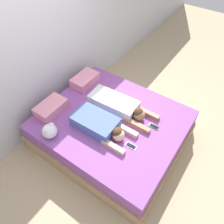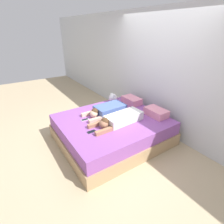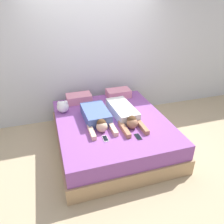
{
  "view_description": "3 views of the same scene",
  "coord_description": "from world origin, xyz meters",
  "px_view_note": "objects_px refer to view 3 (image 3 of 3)",
  "views": [
    {
      "loc": [
        -1.75,
        -1.22,
        3.01
      ],
      "look_at": [
        0.0,
        0.0,
        0.67
      ],
      "focal_mm": 35.0,
      "sensor_mm": 36.0,
      "label": 1
    },
    {
      "loc": [
        2.64,
        -1.76,
        2.21
      ],
      "look_at": [
        0.0,
        0.0,
        0.67
      ],
      "focal_mm": 28.0,
      "sensor_mm": 36.0,
      "label": 2
    },
    {
      "loc": [
        -0.94,
        -3.0,
        2.39
      ],
      "look_at": [
        0.0,
        0.0,
        0.67
      ],
      "focal_mm": 35.0,
      "sensor_mm": 36.0,
      "label": 3
    }
  ],
  "objects_px": {
    "person_left": "(97,117)",
    "plush_toy": "(63,106)",
    "person_right": "(124,113)",
    "pillow_head_right": "(118,93)",
    "pillow_head_left": "(79,98)",
    "cell_phone_left": "(105,139)",
    "bed": "(112,133)",
    "cell_phone_right": "(138,137)"
  },
  "relations": [
    {
      "from": "bed",
      "to": "pillow_head_right",
      "type": "height_order",
      "value": "pillow_head_right"
    },
    {
      "from": "cell_phone_right",
      "to": "plush_toy",
      "type": "xyz_separation_m",
      "value": [
        -0.97,
        1.11,
        0.1
      ]
    },
    {
      "from": "pillow_head_right",
      "to": "cell_phone_right",
      "type": "distance_m",
      "value": 1.46
    },
    {
      "from": "cell_phone_left",
      "to": "plush_toy",
      "type": "xyz_separation_m",
      "value": [
        -0.49,
        1.02,
        0.1
      ]
    },
    {
      "from": "person_left",
      "to": "cell_phone_right",
      "type": "distance_m",
      "value": 0.78
    },
    {
      "from": "pillow_head_right",
      "to": "cell_phone_left",
      "type": "xyz_separation_m",
      "value": [
        -0.66,
        -1.34,
        -0.07
      ]
    },
    {
      "from": "bed",
      "to": "cell_phone_right",
      "type": "xyz_separation_m",
      "value": [
        0.22,
        -0.59,
        0.27
      ]
    },
    {
      "from": "plush_toy",
      "to": "bed",
      "type": "bearing_deg",
      "value": -35.12
    },
    {
      "from": "pillow_head_right",
      "to": "pillow_head_left",
      "type": "bearing_deg",
      "value": 180.0
    },
    {
      "from": "pillow_head_right",
      "to": "plush_toy",
      "type": "relative_size",
      "value": 2.19
    },
    {
      "from": "cell_phone_right",
      "to": "pillow_head_right",
      "type": "bearing_deg",
      "value": 82.67
    },
    {
      "from": "bed",
      "to": "person_right",
      "type": "relative_size",
      "value": 1.91
    },
    {
      "from": "person_left",
      "to": "person_right",
      "type": "relative_size",
      "value": 0.83
    },
    {
      "from": "person_left",
      "to": "cell_phone_right",
      "type": "xyz_separation_m",
      "value": [
        0.47,
        -0.62,
        -0.08
      ]
    },
    {
      "from": "person_left",
      "to": "plush_toy",
      "type": "relative_size",
      "value": 4.29
    },
    {
      "from": "bed",
      "to": "pillow_head_right",
      "type": "relative_size",
      "value": 4.47
    },
    {
      "from": "person_left",
      "to": "pillow_head_right",
      "type": "bearing_deg",
      "value": 51.35
    },
    {
      "from": "cell_phone_right",
      "to": "person_right",
      "type": "bearing_deg",
      "value": 89.44
    },
    {
      "from": "cell_phone_left",
      "to": "pillow_head_right",
      "type": "bearing_deg",
      "value": 63.76
    },
    {
      "from": "pillow_head_right",
      "to": "person_right",
      "type": "xyz_separation_m",
      "value": [
        -0.18,
        -0.83,
        0.01
      ]
    },
    {
      "from": "pillow_head_right",
      "to": "cell_phone_left",
      "type": "relative_size",
      "value": 3.04
    },
    {
      "from": "person_right",
      "to": "pillow_head_right",
      "type": "bearing_deg",
      "value": 77.81
    },
    {
      "from": "person_left",
      "to": "person_right",
      "type": "distance_m",
      "value": 0.48
    },
    {
      "from": "person_left",
      "to": "cell_phone_left",
      "type": "relative_size",
      "value": 5.96
    },
    {
      "from": "pillow_head_left",
      "to": "pillow_head_right",
      "type": "xyz_separation_m",
      "value": [
        0.81,
        0.0,
        0.0
      ]
    },
    {
      "from": "pillow_head_right",
      "to": "cell_phone_right",
      "type": "height_order",
      "value": "pillow_head_right"
    },
    {
      "from": "bed",
      "to": "pillow_head_right",
      "type": "distance_m",
      "value": 1.0
    },
    {
      "from": "pillow_head_left",
      "to": "pillow_head_right",
      "type": "relative_size",
      "value": 1.0
    },
    {
      "from": "cell_phone_right",
      "to": "plush_toy",
      "type": "bearing_deg",
      "value": 130.91
    },
    {
      "from": "bed",
      "to": "person_left",
      "type": "relative_size",
      "value": 2.28
    },
    {
      "from": "pillow_head_left",
      "to": "cell_phone_left",
      "type": "relative_size",
      "value": 3.04
    },
    {
      "from": "person_right",
      "to": "person_left",
      "type": "bearing_deg",
      "value": 178.69
    },
    {
      "from": "bed",
      "to": "cell_phone_left",
      "type": "distance_m",
      "value": 0.61
    },
    {
      "from": "pillow_head_left",
      "to": "pillow_head_right",
      "type": "height_order",
      "value": "same"
    },
    {
      "from": "bed",
      "to": "person_right",
      "type": "distance_m",
      "value": 0.41
    },
    {
      "from": "bed",
      "to": "pillow_head_right",
      "type": "xyz_separation_m",
      "value": [
        0.4,
        0.85,
        0.34
      ]
    },
    {
      "from": "person_left",
      "to": "cell_phone_left",
      "type": "distance_m",
      "value": 0.53
    },
    {
      "from": "bed",
      "to": "pillow_head_left",
      "type": "bearing_deg",
      "value": 115.42
    },
    {
      "from": "cell_phone_left",
      "to": "bed",
      "type": "bearing_deg",
      "value": 62.36
    },
    {
      "from": "cell_phone_left",
      "to": "plush_toy",
      "type": "distance_m",
      "value": 1.13
    },
    {
      "from": "cell_phone_left",
      "to": "cell_phone_right",
      "type": "bearing_deg",
      "value": -11.81
    },
    {
      "from": "person_right",
      "to": "bed",
      "type": "bearing_deg",
      "value": -174.52
    }
  ]
}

